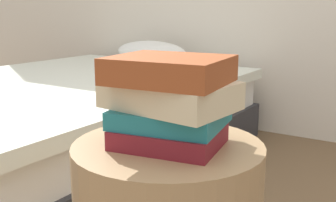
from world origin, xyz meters
name	(u,v)px	position (x,y,z in m)	size (l,w,h in m)	color
bed	(71,117)	(-1.21, 0.88, 0.23)	(1.57, 2.03, 0.62)	#2D2D33
book_maroon	(169,136)	(0.01, -0.01, 0.56)	(0.23, 0.18, 0.04)	maroon
book_teal	(171,116)	(0.00, 0.01, 0.60)	(0.24, 0.20, 0.04)	#1E727F
book_cream	(168,95)	(0.00, 0.01, 0.66)	(0.28, 0.19, 0.06)	beige
book_rust	(169,70)	(0.01, -0.01, 0.71)	(0.25, 0.21, 0.06)	#994723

